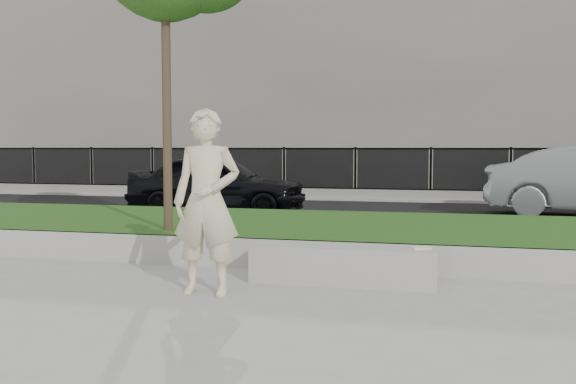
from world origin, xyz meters
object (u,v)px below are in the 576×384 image
(car_dark, at_px, (217,184))
(man, at_px, (207,202))
(stone_bench, at_px, (343,265))
(book, at_px, (421,248))

(car_dark, bearing_deg, man, -160.99)
(stone_bench, bearing_deg, book, -0.91)
(stone_bench, height_order, car_dark, car_dark)
(stone_bench, height_order, book, book)
(man, bearing_deg, stone_bench, 29.15)
(book, bearing_deg, car_dark, 99.80)
(stone_bench, bearing_deg, car_dark, 121.23)
(man, height_order, book, man)
(stone_bench, distance_m, book, 0.93)
(man, distance_m, car_dark, 8.10)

